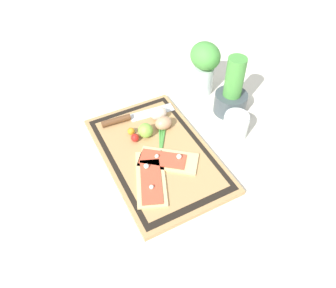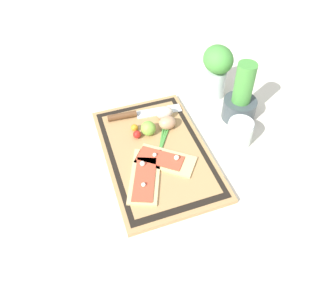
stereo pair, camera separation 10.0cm
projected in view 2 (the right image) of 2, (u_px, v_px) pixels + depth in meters
ground_plane at (156, 155)px, 1.04m from camera, size 6.00×6.00×0.00m
cutting_board at (156, 153)px, 1.04m from camera, size 0.50×0.32×0.02m
pizza_slice_near at (145, 176)px, 0.96m from camera, size 0.22×0.15×0.02m
pizza_slice_far at (165, 160)px, 1.00m from camera, size 0.18×0.19×0.02m
knife at (133, 115)px, 1.14m from camera, size 0.05×0.26×0.02m
egg_brown at (167, 123)px, 1.09m from camera, size 0.05×0.06×0.05m
egg_pink at (164, 113)px, 1.12m from camera, size 0.05×0.06×0.05m
lime at (149, 128)px, 1.07m from camera, size 0.05×0.05×0.05m
cherry_tomato_red at (137, 134)px, 1.06m from camera, size 0.03×0.03×0.03m
cherry_tomato_yellow at (135, 128)px, 1.09m from camera, size 0.02×0.02×0.02m
scallion_bunch at (159, 153)px, 1.02m from camera, size 0.27×0.17×0.01m
herb_pot at (241, 100)px, 1.11m from camera, size 0.11×0.11×0.22m
sauce_jar at (239, 134)px, 1.06m from camera, size 0.08×0.08×0.09m
herb_glass at (217, 68)px, 1.17m from camera, size 0.12×0.10×0.20m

